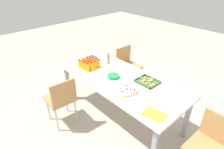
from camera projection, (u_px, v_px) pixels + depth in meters
name	position (u px, v px, depth m)	size (l,w,h in m)	color
ground_plane	(119.00, 114.00, 3.25)	(12.00, 12.00, 0.00)	#B2A899
party_table	(120.00, 81.00, 2.91)	(2.11, 0.92, 0.73)	silver
chair_end	(211.00, 143.00, 2.11)	(0.41, 0.41, 0.83)	#B7844C
chair_far_left	(127.00, 64.00, 3.83)	(0.41, 0.41, 0.83)	#B7844C
chair_near_left	(61.00, 98.00, 2.84)	(0.42, 0.42, 0.83)	#B7844C
juice_bottle_0	(80.00, 63.00, 3.17)	(0.06, 0.06, 0.13)	#F9AB14
juice_bottle_1	(82.00, 65.00, 3.13)	(0.06, 0.06, 0.14)	#FAAC14
juice_bottle_2	(85.00, 66.00, 3.08)	(0.05, 0.05, 0.14)	#FAAC14
juice_bottle_3	(88.00, 67.00, 3.03)	(0.06, 0.06, 0.15)	#FAAE14
juice_bottle_4	(84.00, 62.00, 3.22)	(0.05, 0.05, 0.13)	#F9AF14
juice_bottle_5	(86.00, 63.00, 3.17)	(0.06, 0.06, 0.13)	#FBAA14
juice_bottle_6	(89.00, 65.00, 3.13)	(0.06, 0.06, 0.13)	#F9AA14
juice_bottle_7	(91.00, 66.00, 3.07)	(0.06, 0.06, 0.14)	#F9AA14
juice_bottle_8	(87.00, 61.00, 3.27)	(0.06, 0.06, 0.13)	#FAAB14
juice_bottle_9	(90.00, 62.00, 3.21)	(0.06, 0.06, 0.15)	#FAAC14
juice_bottle_10	(92.00, 64.00, 3.16)	(0.06, 0.06, 0.14)	#FAAA14
juice_bottle_11	(95.00, 65.00, 3.12)	(0.05, 0.05, 0.14)	#FAAE14
juice_bottle_12	(90.00, 60.00, 3.30)	(0.05, 0.05, 0.13)	#F9AE14
juice_bottle_13	(93.00, 61.00, 3.26)	(0.06, 0.06, 0.14)	#FAAB14
juice_bottle_14	(96.00, 62.00, 3.21)	(0.06, 0.06, 0.14)	#F9B014
juice_bottle_15	(99.00, 63.00, 3.16)	(0.06, 0.06, 0.15)	#F8AE14
fruit_pizza	(125.00, 89.00, 2.61)	(0.36, 0.36, 0.04)	tan
snack_tray	(148.00, 81.00, 2.77)	(0.30, 0.26, 0.04)	#477238
plate_stack	(113.00, 76.00, 2.89)	(0.18, 0.18, 0.04)	#1E8C4C
napkin_stack	(92.00, 57.00, 3.52)	(0.15, 0.15, 0.02)	#194CA5
cardboard_tube	(108.00, 59.00, 3.24)	(0.04, 0.04, 0.20)	#9E7A56
paper_folder	(154.00, 114.00, 2.17)	(0.26, 0.20, 0.01)	yellow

